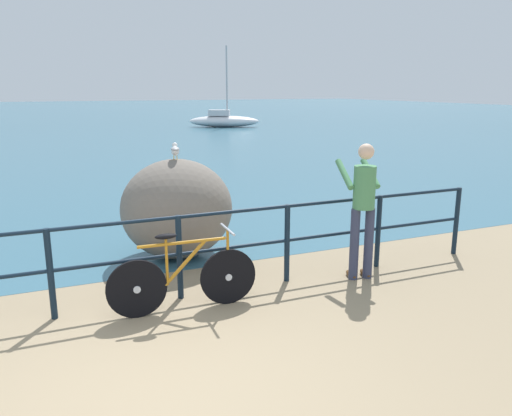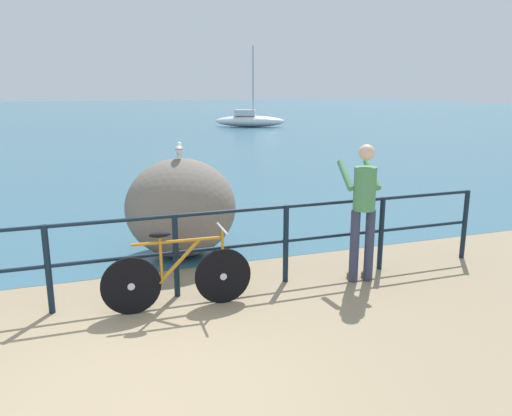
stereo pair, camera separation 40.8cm
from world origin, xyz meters
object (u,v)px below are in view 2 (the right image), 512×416
Objects in this scene: breakwater_boulder_main at (181,208)px; sailboat at (250,120)px; person_at_railing at (363,206)px; seagull at (179,149)px; bicycle at (178,276)px.

sailboat is at bearing 68.94° from breakwater_boulder_main.
breakwater_boulder_main is at bearing 58.66° from person_at_railing.
person_at_railing is 2.72m from seagull.
sailboat is at bearing -7.91° from seagull.
person_at_railing is (2.40, 0.07, 0.60)m from bicycle.
person_at_railing is 5.20× the size of seagull.
bicycle is 26.88m from sailboat.
sailboat reaches higher than person_at_railing.
seagull is (0.41, 1.83, 1.21)m from bicycle.
person_at_railing reaches higher than breakwater_boulder_main.
seagull is (-0.00, -0.04, 0.87)m from breakwater_boulder_main.
bicycle is at bearing -102.42° from breakwater_boulder_main.
seagull is at bearing 59.40° from person_at_railing.
person_at_railing is at bearing -79.53° from sailboat.
person_at_railing is at bearing -42.18° from breakwater_boulder_main.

